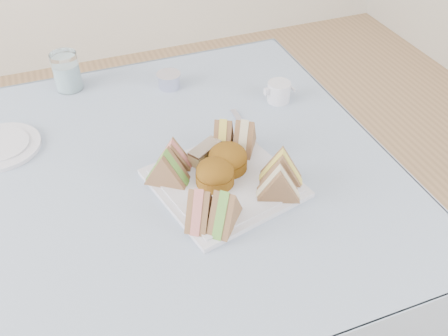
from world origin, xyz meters
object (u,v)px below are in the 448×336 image
object	(u,v)px
table	(178,270)
water_glass	(67,71)
serving_plate	(224,183)
creamer_jug	(279,92)

from	to	relation	value
table	water_glass	bearing A→B (deg)	110.53
serving_plate	water_glass	xyz separation A→B (m)	(-0.26, 0.53, 0.05)
serving_plate	water_glass	size ratio (longest dim) A/B	2.62
table	serving_plate	distance (m)	0.41
serving_plate	creamer_jug	xyz separation A→B (m)	(0.26, 0.27, 0.02)
water_glass	creamer_jug	bearing A→B (deg)	-26.97
serving_plate	water_glass	world-z (taller)	water_glass
creamer_jug	table	bearing A→B (deg)	-159.35
serving_plate	water_glass	distance (m)	0.60
table	water_glass	size ratio (longest dim) A/B	8.33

